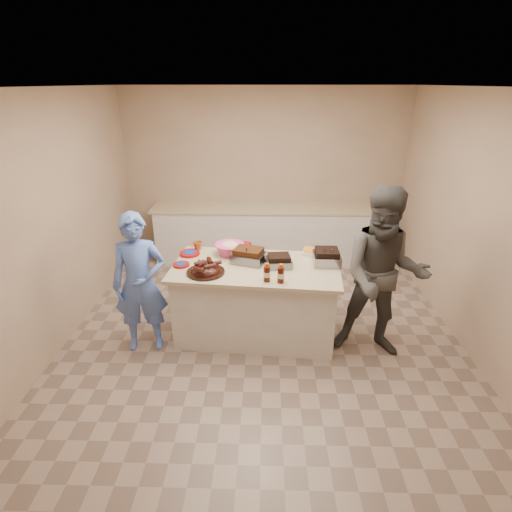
{
  "coord_description": "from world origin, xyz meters",
  "views": [
    {
      "loc": [
        0.02,
        -3.99,
        2.74
      ],
      "look_at": [
        -0.08,
        0.05,
        0.97
      ],
      "focal_mm": 28.0,
      "sensor_mm": 36.0,
      "label": 1
    }
  ],
  "objects_px": {
    "mustard_bottle": "(233,261)",
    "guest_blue": "(148,345)",
    "guest_gray": "(373,350)",
    "bbq_bottle_b": "(267,281)",
    "rib_platter": "(206,273)",
    "roasting_pan": "(326,264)",
    "bbq_bottle_a": "(281,282)",
    "coleslaw_bowl": "(230,255)",
    "island": "(256,332)",
    "plastic_cup": "(198,250)"
  },
  "relations": [
    {
      "from": "coleslaw_bowl",
      "to": "bbq_bottle_b",
      "type": "bearing_deg",
      "value": -56.94
    },
    {
      "from": "island",
      "to": "rib_platter",
      "type": "xyz_separation_m",
      "value": [
        -0.53,
        -0.18,
        0.87
      ]
    },
    {
      "from": "island",
      "to": "guest_gray",
      "type": "relative_size",
      "value": 1.0
    },
    {
      "from": "roasting_pan",
      "to": "bbq_bottle_a",
      "type": "relative_size",
      "value": 1.44
    },
    {
      "from": "guest_gray",
      "to": "bbq_bottle_b",
      "type": "bearing_deg",
      "value": -166.75
    },
    {
      "from": "bbq_bottle_a",
      "to": "guest_gray",
      "type": "bearing_deg",
      "value": 4.16
    },
    {
      "from": "guest_blue",
      "to": "mustard_bottle",
      "type": "bearing_deg",
      "value": 13.52
    },
    {
      "from": "mustard_bottle",
      "to": "guest_gray",
      "type": "bearing_deg",
      "value": -15.23
    },
    {
      "from": "roasting_pan",
      "to": "guest_gray",
      "type": "height_order",
      "value": "roasting_pan"
    },
    {
      "from": "plastic_cup",
      "to": "guest_gray",
      "type": "distance_m",
      "value": 2.33
    },
    {
      "from": "coleslaw_bowl",
      "to": "bbq_bottle_b",
      "type": "height_order",
      "value": "coleslaw_bowl"
    },
    {
      "from": "bbq_bottle_a",
      "to": "mustard_bottle",
      "type": "relative_size",
      "value": 1.56
    },
    {
      "from": "island",
      "to": "coleslaw_bowl",
      "type": "distance_m",
      "value": 0.98
    },
    {
      "from": "coleslaw_bowl",
      "to": "mustard_bottle",
      "type": "xyz_separation_m",
      "value": [
        0.06,
        -0.19,
        0.0
      ]
    },
    {
      "from": "guest_gray",
      "to": "coleslaw_bowl",
      "type": "bearing_deg",
      "value": 169.97
    },
    {
      "from": "mustard_bottle",
      "to": "guest_blue",
      "type": "bearing_deg",
      "value": -157.58
    },
    {
      "from": "coleslaw_bowl",
      "to": "guest_gray",
      "type": "xyz_separation_m",
      "value": [
        1.63,
        -0.62,
        -0.87
      ]
    },
    {
      "from": "island",
      "to": "guest_blue",
      "type": "bearing_deg",
      "value": -161.99
    },
    {
      "from": "coleslaw_bowl",
      "to": "plastic_cup",
      "type": "distance_m",
      "value": 0.43
    },
    {
      "from": "mustard_bottle",
      "to": "guest_blue",
      "type": "height_order",
      "value": "mustard_bottle"
    },
    {
      "from": "coleslaw_bowl",
      "to": "guest_gray",
      "type": "bearing_deg",
      "value": -20.78
    },
    {
      "from": "bbq_bottle_a",
      "to": "roasting_pan",
      "type": "bearing_deg",
      "value": 41.45
    },
    {
      "from": "guest_gray",
      "to": "guest_blue",
      "type": "bearing_deg",
      "value": -169.92
    },
    {
      "from": "coleslaw_bowl",
      "to": "plastic_cup",
      "type": "xyz_separation_m",
      "value": [
        -0.4,
        0.14,
        0.0
      ]
    },
    {
      "from": "rib_platter",
      "to": "guest_blue",
      "type": "distance_m",
      "value": 1.12
    },
    {
      "from": "roasting_pan",
      "to": "bbq_bottle_b",
      "type": "relative_size",
      "value": 1.47
    },
    {
      "from": "plastic_cup",
      "to": "mustard_bottle",
      "type": "bearing_deg",
      "value": -35.97
    },
    {
      "from": "island",
      "to": "bbq_bottle_b",
      "type": "height_order",
      "value": "bbq_bottle_b"
    },
    {
      "from": "guest_blue",
      "to": "bbq_bottle_b",
      "type": "bearing_deg",
      "value": -12.38
    },
    {
      "from": "island",
      "to": "plastic_cup",
      "type": "height_order",
      "value": "plastic_cup"
    },
    {
      "from": "mustard_bottle",
      "to": "plastic_cup",
      "type": "relative_size",
      "value": 1.18
    },
    {
      "from": "guest_blue",
      "to": "rib_platter",
      "type": "bearing_deg",
      "value": -1.11
    },
    {
      "from": "coleslaw_bowl",
      "to": "bbq_bottle_b",
      "type": "xyz_separation_m",
      "value": [
        0.44,
        -0.67,
        0.0
      ]
    },
    {
      "from": "island",
      "to": "rib_platter",
      "type": "height_order",
      "value": "rib_platter"
    },
    {
      "from": "bbq_bottle_b",
      "to": "guest_gray",
      "type": "relative_size",
      "value": 0.11
    },
    {
      "from": "roasting_pan",
      "to": "bbq_bottle_a",
      "type": "height_order",
      "value": "bbq_bottle_a"
    },
    {
      "from": "bbq_bottle_a",
      "to": "plastic_cup",
      "type": "bearing_deg",
      "value": 139.41
    },
    {
      "from": "coleslaw_bowl",
      "to": "guest_blue",
      "type": "xyz_separation_m",
      "value": [
        -0.91,
        -0.59,
        -0.87
      ]
    },
    {
      "from": "bbq_bottle_b",
      "to": "mustard_bottle",
      "type": "distance_m",
      "value": 0.61
    },
    {
      "from": "roasting_pan",
      "to": "mustard_bottle",
      "type": "distance_m",
      "value": 1.04
    },
    {
      "from": "mustard_bottle",
      "to": "rib_platter",
      "type": "bearing_deg",
      "value": -132.09
    },
    {
      "from": "mustard_bottle",
      "to": "guest_blue",
      "type": "relative_size",
      "value": 0.08
    },
    {
      "from": "roasting_pan",
      "to": "coleslaw_bowl",
      "type": "bearing_deg",
      "value": 168.89
    },
    {
      "from": "guest_gray",
      "to": "rib_platter",
      "type": "bearing_deg",
      "value": -173.1
    },
    {
      "from": "mustard_bottle",
      "to": "bbq_bottle_b",
      "type": "bearing_deg",
      "value": -51.75
    },
    {
      "from": "bbq_bottle_a",
      "to": "plastic_cup",
      "type": "xyz_separation_m",
      "value": [
        -0.98,
        0.84,
        0.0
      ]
    },
    {
      "from": "island",
      "to": "guest_gray",
      "type": "distance_m",
      "value": 1.35
    },
    {
      "from": "bbq_bottle_a",
      "to": "guest_blue",
      "type": "xyz_separation_m",
      "value": [
        -1.48,
        0.11,
        -0.87
      ]
    },
    {
      "from": "roasting_pan",
      "to": "plastic_cup",
      "type": "xyz_separation_m",
      "value": [
        -1.5,
        0.37,
        0.0
      ]
    },
    {
      "from": "island",
      "to": "plastic_cup",
      "type": "bearing_deg",
      "value": 152.9
    }
  ]
}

